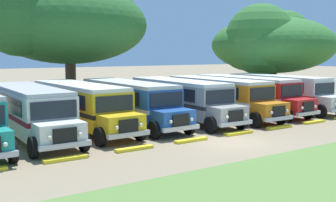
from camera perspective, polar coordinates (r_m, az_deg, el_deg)
ground_plane at (r=22.11m, az=8.94°, el=-5.69°), size 220.00×220.00×0.00m
parked_bus_slot_1 at (r=24.19m, az=-18.66°, el=-1.09°), size 2.76×10.85×2.82m
parked_bus_slot_2 at (r=25.72m, az=-12.02°, el=-0.43°), size 3.03×10.89×2.82m
parked_bus_slot_3 at (r=27.10m, az=-5.33°, el=0.05°), size 2.73×10.85×2.82m
parked_bus_slot_4 at (r=28.64m, az=1.77°, el=0.44°), size 2.89×10.87×2.82m
parked_bus_slot_5 at (r=30.61m, az=7.17°, el=0.80°), size 2.80×10.85×2.82m
parked_bus_slot_6 at (r=33.04m, az=10.95°, el=1.16°), size 2.80×10.85×2.82m
parked_bus_slot_7 at (r=35.54m, az=15.32°, el=1.43°), size 2.82×10.86×2.82m
curb_wheelstop_1 at (r=18.78m, az=-14.06°, el=-7.81°), size 2.00×0.36×0.15m
curb_wheelstop_2 at (r=20.17m, az=-4.70°, el=-6.62°), size 2.00×0.36×0.15m
curb_wheelstop_3 at (r=22.01m, az=3.23°, el=-5.47°), size 2.00×0.36×0.15m
curb_wheelstop_4 at (r=24.21m, az=9.80°, el=-4.43°), size 2.00×0.36×0.15m
curb_wheelstop_5 at (r=26.69m, az=15.21°, el=-3.53°), size 2.00×0.36×0.15m
curb_wheelstop_6 at (r=29.36m, az=19.65°, el=-2.77°), size 2.00×0.36×0.15m
broad_shade_tree at (r=37.89m, az=-13.98°, el=10.63°), size 15.22×13.15×11.38m
secondary_tree at (r=44.49m, az=13.80°, el=7.86°), size 12.57×13.22×9.50m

